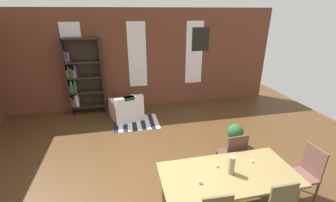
% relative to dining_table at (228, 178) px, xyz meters
% --- Properties ---
extents(ground_plane, '(10.66, 10.66, 0.00)m').
position_rel_dining_table_xyz_m(ground_plane, '(-0.86, 0.45, -0.66)').
color(ground_plane, '#4D331A').
extents(back_wall_brick, '(8.77, 0.12, 3.00)m').
position_rel_dining_table_xyz_m(back_wall_brick, '(-0.86, 4.61, 0.85)').
color(back_wall_brick, brown).
rests_on(back_wall_brick, ground).
extents(window_pane_0, '(0.55, 0.02, 1.95)m').
position_rel_dining_table_xyz_m(window_pane_0, '(-2.68, 4.54, 1.00)').
color(window_pane_0, white).
extents(window_pane_1, '(0.55, 0.02, 1.95)m').
position_rel_dining_table_xyz_m(window_pane_1, '(-0.86, 4.54, 1.00)').
color(window_pane_1, white).
extents(window_pane_2, '(0.55, 0.02, 1.95)m').
position_rel_dining_table_xyz_m(window_pane_2, '(0.95, 4.54, 1.00)').
color(window_pane_2, white).
extents(dining_table, '(1.96, 0.93, 0.73)m').
position_rel_dining_table_xyz_m(dining_table, '(0.00, 0.00, 0.00)').
color(dining_table, olive).
rests_on(dining_table, ground).
extents(vase_on_table, '(0.09, 0.09, 0.27)m').
position_rel_dining_table_xyz_m(vase_on_table, '(0.03, -0.00, 0.21)').
color(vase_on_table, '#998466').
rests_on(vase_on_table, dining_table).
extents(tealight_candle_0, '(0.04, 0.04, 0.03)m').
position_rel_dining_table_xyz_m(tealight_candle_0, '(0.47, 0.16, 0.09)').
color(tealight_candle_0, silver).
rests_on(tealight_candle_0, dining_table).
extents(tealight_candle_1, '(0.04, 0.04, 0.04)m').
position_rel_dining_table_xyz_m(tealight_candle_1, '(-0.11, 0.17, 0.10)').
color(tealight_candle_1, silver).
rests_on(tealight_candle_1, dining_table).
extents(tealight_candle_2, '(0.04, 0.04, 0.05)m').
position_rel_dining_table_xyz_m(tealight_candle_2, '(-0.48, -0.11, 0.10)').
color(tealight_candle_2, silver).
rests_on(tealight_candle_2, dining_table).
extents(dining_chair_far_right, '(0.42, 0.42, 0.95)m').
position_rel_dining_table_xyz_m(dining_chair_far_right, '(0.45, 0.69, -0.14)').
color(dining_chair_far_right, '#54332A').
rests_on(dining_chair_far_right, ground).
extents(dining_chair_head_right, '(0.42, 0.42, 0.95)m').
position_rel_dining_table_xyz_m(dining_chair_head_right, '(1.36, 0.00, -0.14)').
color(dining_chair_head_right, brown).
rests_on(dining_chair_head_right, ground).
extents(bookshelf_tall, '(1.03, 0.33, 2.23)m').
position_rel_dining_table_xyz_m(bookshelf_tall, '(-2.50, 4.36, 0.45)').
color(bookshelf_tall, '#2D2319').
rests_on(bookshelf_tall, ground).
extents(armchair_white, '(0.99, 0.99, 0.75)m').
position_rel_dining_table_xyz_m(armchair_white, '(-1.32, 3.66, -0.38)').
color(armchair_white, silver).
rests_on(armchair_white, ground).
extents(potted_plant_by_shelf, '(0.36, 0.36, 0.53)m').
position_rel_dining_table_xyz_m(potted_plant_by_shelf, '(1.04, 1.70, -0.37)').
color(potted_plant_by_shelf, '#333338').
rests_on(potted_plant_by_shelf, ground).
extents(striped_rug, '(1.22, 0.94, 0.01)m').
position_rel_dining_table_xyz_m(striped_rug, '(-1.08, 3.32, -0.65)').
color(striped_rug, '#1E1E33').
rests_on(striped_rug, ground).
extents(framed_picture, '(0.56, 0.03, 0.72)m').
position_rel_dining_table_xyz_m(framed_picture, '(1.14, 4.54, 1.42)').
color(framed_picture, black).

